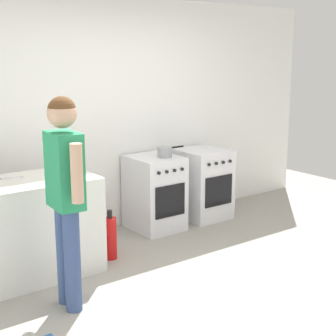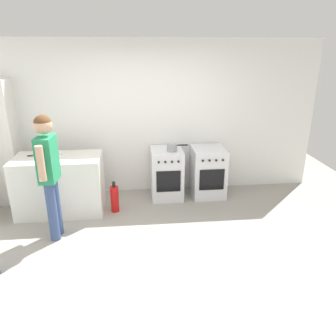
% 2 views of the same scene
% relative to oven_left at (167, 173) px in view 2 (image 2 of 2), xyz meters
% --- Properties ---
extents(ground_plane, '(8.00, 8.00, 0.00)m').
position_rel_oven_left_xyz_m(ground_plane, '(-0.35, -1.58, -0.43)').
color(ground_plane, gray).
extents(back_wall, '(6.00, 0.10, 2.60)m').
position_rel_oven_left_xyz_m(back_wall, '(-0.35, 0.37, 0.87)').
color(back_wall, white).
rests_on(back_wall, ground).
extents(counter_unit, '(1.30, 0.70, 0.90)m').
position_rel_oven_left_xyz_m(counter_unit, '(-1.70, -0.38, 0.02)').
color(counter_unit, silver).
rests_on(counter_unit, ground).
extents(oven_left, '(0.53, 0.62, 0.85)m').
position_rel_oven_left_xyz_m(oven_left, '(0.00, 0.00, 0.00)').
color(oven_left, silver).
rests_on(oven_left, ground).
extents(oven_right, '(0.55, 0.62, 0.85)m').
position_rel_oven_left_xyz_m(oven_right, '(0.72, 0.00, 0.00)').
color(oven_right, silver).
rests_on(oven_right, ground).
extents(pot, '(0.35, 0.17, 0.12)m').
position_rel_oven_left_xyz_m(pot, '(0.08, -0.10, 0.48)').
color(pot, gray).
rests_on(pot, oven_left).
extents(knife_chef, '(0.31, 0.10, 0.01)m').
position_rel_oven_left_xyz_m(knife_chef, '(-1.79, -0.23, 0.48)').
color(knife_chef, silver).
rests_on(knife_chef, counter_unit).
extents(knife_paring, '(0.20, 0.10, 0.01)m').
position_rel_oven_left_xyz_m(knife_paring, '(-2.02, -0.18, 0.48)').
color(knife_paring, silver).
rests_on(knife_paring, counter_unit).
extents(knife_utility, '(0.25, 0.05, 0.01)m').
position_rel_oven_left_xyz_m(knife_utility, '(-2.04, -0.29, 0.48)').
color(knife_utility, silver).
rests_on(knife_utility, counter_unit).
extents(person, '(0.22, 0.57, 1.69)m').
position_rel_oven_left_xyz_m(person, '(-1.63, -1.14, 0.59)').
color(person, '#384C7A').
rests_on(person, ground).
extents(fire_extinguisher, '(0.13, 0.13, 0.50)m').
position_rel_oven_left_xyz_m(fire_extinguisher, '(-0.87, -0.48, -0.21)').
color(fire_extinguisher, red).
rests_on(fire_extinguisher, ground).
extents(larder_cabinet, '(0.48, 0.44, 2.00)m').
position_rel_oven_left_xyz_m(larder_cabinet, '(-2.65, 0.10, 0.57)').
color(larder_cabinet, silver).
rests_on(larder_cabinet, ground).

